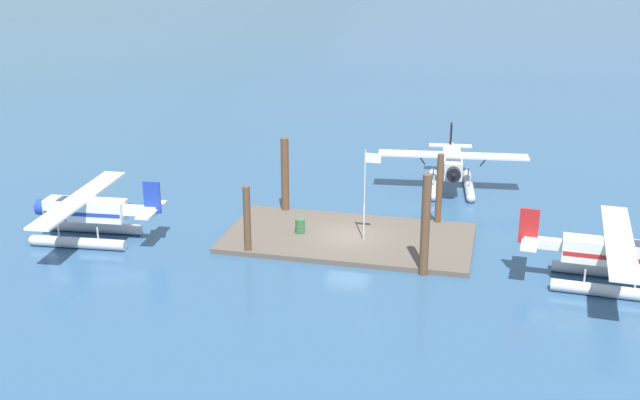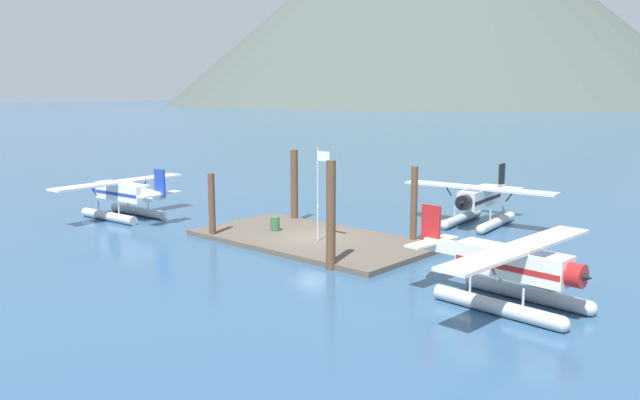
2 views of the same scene
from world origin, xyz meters
The scene contains 11 objects.
ground_plane centered at (0.00, 0.00, 0.00)m, with size 1200.00×1200.00×0.00m, color #2D5175.
dock_platform centered at (0.00, 0.00, 0.15)m, with size 14.59×7.71×0.30m, color brown.
piling_near_left centered at (-5.13, -3.48, 2.04)m, with size 0.41×0.41×4.07m, color brown.
piling_near_right centered at (4.86, -3.85, 2.80)m, with size 0.48×0.48×5.61m, color brown.
piling_far_left centered at (-4.93, 3.60, 2.53)m, with size 0.51×0.51×5.06m, color brown.
piling_far_right centered at (4.92, 3.59, 2.34)m, with size 0.40×0.40×4.68m, color brown.
flagpole centered at (1.14, -0.56, 3.75)m, with size 0.95×0.10×5.49m.
fuel_drum centered at (-2.92, -0.24, 0.74)m, with size 0.62×0.62×0.88m.
seaplane_cream_stbd_aft centered at (14.31, -3.18, 1.58)m, with size 7.97×10.47×3.84m.
seaplane_white_port_aft centered at (-15.12, -3.58, 1.58)m, with size 7.97×10.48×3.84m.
seaplane_silver_bow_right centered at (5.16, 11.22, 1.58)m, with size 10.49×7.95×3.84m.
Camera 1 is at (8.34, -42.15, 17.32)m, focal length 43.58 mm.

